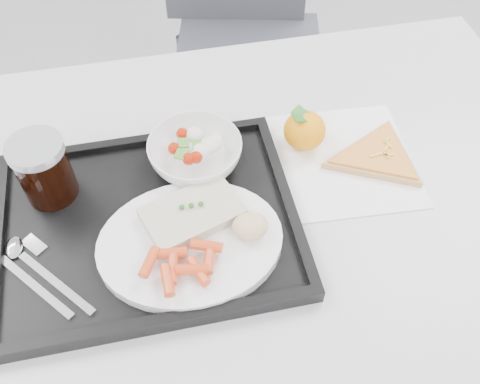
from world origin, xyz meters
TOP-DOWN VIEW (x-y plane):
  - table at (0.00, 0.30)m, footprint 1.20×0.80m
  - chair at (0.20, 1.11)m, footprint 0.50×0.50m
  - tray at (-0.13, 0.28)m, footprint 0.45×0.35m
  - dinner_plate at (-0.07, 0.22)m, footprint 0.27×0.27m
  - fish_fillet at (-0.06, 0.26)m, footprint 0.16×0.13m
  - bread_roll at (0.02, 0.22)m, footprint 0.07×0.06m
  - salad_bowl at (-0.04, 0.38)m, footprint 0.15×0.15m
  - cola_glass at (-0.27, 0.37)m, footprint 0.08×0.08m
  - cutlery at (-0.29, 0.23)m, footprint 0.14×0.15m
  - napkin at (0.20, 0.35)m, footprint 0.26×0.26m
  - tangerine at (0.15, 0.40)m, footprint 0.09×0.09m
  - pizza_slice at (0.26, 0.34)m, footprint 0.20×0.20m
  - carrot_pile at (-0.09, 0.18)m, footprint 0.12×0.08m
  - salad_contents at (-0.03, 0.39)m, footprint 0.09×0.08m

SIDE VIEW (x-z plane):
  - chair at x=0.20m, z-range 0.07..1.00m
  - table at x=0.00m, z-range 0.31..1.06m
  - napkin at x=0.20m, z-range 0.75..0.75m
  - tray at x=-0.13m, z-range 0.75..0.77m
  - pizza_slice at x=0.26m, z-range 0.75..0.77m
  - cutlery at x=-0.29m, z-range 0.76..0.77m
  - dinner_plate at x=-0.07m, z-range 0.77..0.78m
  - tangerine at x=0.15m, z-range 0.75..0.82m
  - salad_bowl at x=-0.04m, z-range 0.77..0.81m
  - fish_fillet at x=-0.06m, z-range 0.78..0.81m
  - carrot_pile at x=-0.09m, z-range 0.79..0.81m
  - bread_roll at x=0.02m, z-range 0.78..0.82m
  - salad_contents at x=-0.03m, z-range 0.79..0.81m
  - cola_glass at x=-0.27m, z-range 0.77..0.88m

